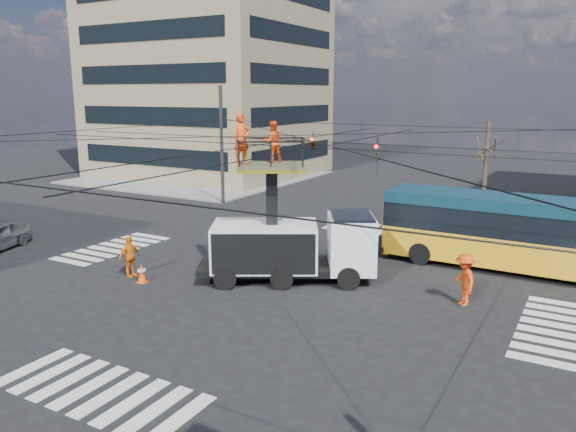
# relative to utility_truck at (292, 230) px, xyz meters

# --- Properties ---
(ground) EXTENTS (120.00, 120.00, 0.00)m
(ground) POSITION_rel_utility_truck_xyz_m (-0.02, -0.16, -2.11)
(ground) COLOR black
(ground) RESTS_ON ground
(sidewalk_nw) EXTENTS (18.00, 18.00, 0.12)m
(sidewalk_nw) POSITION_rel_utility_truck_xyz_m (-21.02, 20.84, -2.05)
(sidewalk_nw) COLOR slate
(sidewalk_nw) RESTS_ON ground
(crosswalks) EXTENTS (22.40, 22.40, 0.02)m
(crosswalks) POSITION_rel_utility_truck_xyz_m (-0.02, -0.16, -2.10)
(crosswalks) COLOR silver
(crosswalks) RESTS_ON ground
(building_tower) EXTENTS (18.06, 16.06, 30.00)m
(building_tower) POSITION_rel_utility_truck_xyz_m (-22.00, 23.82, 12.89)
(building_tower) COLOR #92815D
(building_tower) RESTS_ON ground
(overhead_network) EXTENTS (24.24, 24.24, 8.00)m
(overhead_network) POSITION_rel_utility_truck_xyz_m (-0.10, 0.25, 2.18)
(overhead_network) COLOR #2D2D30
(overhead_network) RESTS_ON ground
(tree_a) EXTENTS (2.00, 2.00, 6.00)m
(tree_a) POSITION_rel_utility_truck_xyz_m (4.98, 13.34, 2.51)
(tree_a) COLOR #382B21
(tree_a) RESTS_ON ground
(utility_truck) EXTENTS (7.23, 5.42, 6.74)m
(utility_truck) POSITION_rel_utility_truck_xyz_m (0.00, 0.00, 0.00)
(utility_truck) COLOR black
(utility_truck) RESTS_ON ground
(city_bus) EXTENTS (11.97, 2.83, 3.20)m
(city_bus) POSITION_rel_utility_truck_xyz_m (8.15, 5.75, -0.39)
(city_bus) COLOR yellow
(city_bus) RESTS_ON ground
(traffic_cone) EXTENTS (0.36, 0.36, 0.78)m
(traffic_cone) POSITION_rel_utility_truck_xyz_m (-5.11, -3.29, -1.72)
(traffic_cone) COLOR #FF570A
(traffic_cone) RESTS_ON ground
(worker_ground) EXTENTS (0.56, 1.07, 1.74)m
(worker_ground) POSITION_rel_utility_truck_xyz_m (-6.05, -2.98, -1.24)
(worker_ground) COLOR orange
(worker_ground) RESTS_ON ground
(flagger) EXTENTS (1.31, 1.41, 1.91)m
(flagger) POSITION_rel_utility_truck_xyz_m (6.77, 0.57, -1.16)
(flagger) COLOR #EB420E
(flagger) RESTS_ON ground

